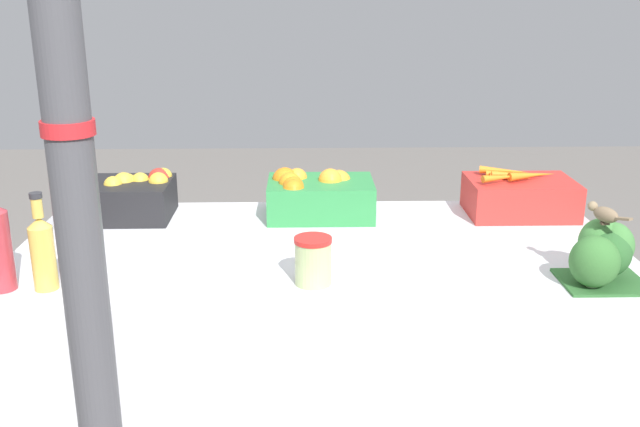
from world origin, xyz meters
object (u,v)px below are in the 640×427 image
Objects in this scene: orange_crate at (316,194)px; pickle_jar at (313,261)px; carrot_crate at (520,196)px; broccoli_pile at (603,253)px; support_pole at (74,186)px; apple_crate at (122,196)px; sparrow_bird at (604,214)px; juice_bottle_golden at (43,250)px.

pickle_jar is at bearing -91.89° from orange_crate.
carrot_crate is (0.70, -0.00, -0.01)m from orange_crate.
broccoli_pile is 1.71× the size of pickle_jar.
support_pole is 6.63× the size of apple_crate.
carrot_crate is 1.62× the size of broccoli_pile.
sparrow_bird reaches higher than orange_crate.
juice_bottle_golden reaches higher than pickle_jar.
apple_crate is at bearing 137.44° from pickle_jar.
apple_crate is 1.62× the size of broccoli_pile.
broccoli_pile is 0.85× the size of juice_bottle_golden.
apple_crate is 1.36m from carrot_crate.
carrot_crate is at bearing -26.12° from sparrow_bird.
sparrow_bird is at bearing 0.27° from juice_bottle_golden.
apple_crate reaches higher than pickle_jar.
orange_crate is at bearing 179.90° from carrot_crate.
support_pole is at bearing -141.47° from carrot_crate.
sparrow_bird is at bearing 16.26° from support_pole.
broccoli_pile is 1.46m from juice_bottle_golden.
carrot_crate is 1.53m from juice_bottle_golden.
broccoli_pile is (1.41, -0.59, 0.01)m from apple_crate.
apple_crate is at bearing 157.16° from broccoli_pile.
juice_bottle_golden reaches higher than broccoli_pile.
apple_crate is 1.37× the size of juice_bottle_golden.
broccoli_pile is at bearing -0.29° from pickle_jar.
juice_bottle_golden is at bearing -95.01° from apple_crate.
broccoli_pile is (0.75, -0.59, 0.01)m from orange_crate.
sparrow_bird is at bearing -0.82° from pickle_jar.
juice_bottle_golden is at bearing 60.71° from sparrow_bird.
orange_crate is 1.00× the size of carrot_crate.
sparrow_bird is (0.73, -0.59, 0.12)m from orange_crate.
broccoli_pile is at bearing -91.42° from sparrow_bird.
broccoli_pile is 1.78× the size of sparrow_bird.
support_pole reaches higher than apple_crate.
juice_bottle_golden is 1.45m from sparrow_bird.
broccoli_pile reaches higher than pickle_jar.
sparrow_bird is at bearing -23.26° from apple_crate.
apple_crate is 0.87m from pickle_jar.
support_pole is at bearing -80.36° from apple_crate.
orange_crate is (0.50, 0.95, -0.30)m from support_pole.
broccoli_pile is at bearing 0.54° from juice_bottle_golden.
juice_bottle_golden reaches higher than carrot_crate.
carrot_crate is at bearing -0.10° from orange_crate.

